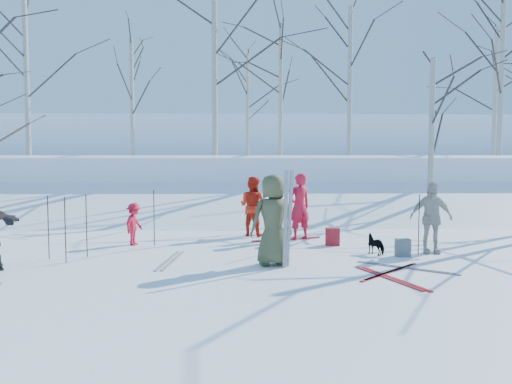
{
  "coord_description": "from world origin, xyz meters",
  "views": [
    {
      "loc": [
        -0.32,
        -10.46,
        2.15
      ],
      "look_at": [
        0.0,
        1.5,
        1.3
      ],
      "focal_mm": 35.0,
      "sensor_mm": 36.0,
      "label": 1
    }
  ],
  "objects_px": {
    "backpack_red": "(333,237)",
    "backpack_grey": "(403,248)",
    "skier_redor_behind": "(253,206)",
    "backpack_dark": "(282,237)",
    "skier_olive_center": "(273,220)",
    "skier_cream_east": "(431,218)",
    "skier_red_seated": "(134,224)",
    "dog": "(376,244)",
    "skier_red_north": "(299,207)"
  },
  "relations": [
    {
      "from": "skier_red_north",
      "to": "backpack_grey",
      "type": "xyz_separation_m",
      "value": [
        1.98,
        -2.27,
        -0.67
      ]
    },
    {
      "from": "skier_red_north",
      "to": "backpack_red",
      "type": "bearing_deg",
      "value": 102.95
    },
    {
      "from": "backpack_red",
      "to": "backpack_grey",
      "type": "height_order",
      "value": "backpack_red"
    },
    {
      "from": "skier_cream_east",
      "to": "skier_red_north",
      "type": "bearing_deg",
      "value": 146.8
    },
    {
      "from": "skier_red_north",
      "to": "backpack_red",
      "type": "xyz_separation_m",
      "value": [
        0.71,
        -0.88,
        -0.65
      ]
    },
    {
      "from": "skier_olive_center",
      "to": "skier_red_north",
      "type": "bearing_deg",
      "value": -120.42
    },
    {
      "from": "backpack_dark",
      "to": "backpack_red",
      "type": "bearing_deg",
      "value": 0.63
    },
    {
      "from": "backpack_grey",
      "to": "skier_redor_behind",
      "type": "bearing_deg",
      "value": 137.36
    },
    {
      "from": "skier_red_north",
      "to": "skier_redor_behind",
      "type": "bearing_deg",
      "value": -54.41
    },
    {
      "from": "skier_olive_center",
      "to": "backpack_grey",
      "type": "bearing_deg",
      "value": -179.11
    },
    {
      "from": "skier_red_north",
      "to": "backpack_grey",
      "type": "bearing_deg",
      "value": 105.32
    },
    {
      "from": "backpack_red",
      "to": "backpack_grey",
      "type": "bearing_deg",
      "value": -47.49
    },
    {
      "from": "backpack_dark",
      "to": "dog",
      "type": "bearing_deg",
      "value": -29.6
    },
    {
      "from": "skier_olive_center",
      "to": "backpack_dark",
      "type": "height_order",
      "value": "skier_olive_center"
    },
    {
      "from": "skier_cream_east",
      "to": "skier_olive_center",
      "type": "bearing_deg",
      "value": -160.42
    },
    {
      "from": "skier_cream_east",
      "to": "backpack_grey",
      "type": "distance_m",
      "value": 1.02
    },
    {
      "from": "backpack_red",
      "to": "backpack_dark",
      "type": "distance_m",
      "value": 1.23
    },
    {
      "from": "skier_olive_center",
      "to": "skier_cream_east",
      "type": "relative_size",
      "value": 1.13
    },
    {
      "from": "skier_olive_center",
      "to": "backpack_dark",
      "type": "bearing_deg",
      "value": -113.79
    },
    {
      "from": "skier_redor_behind",
      "to": "skier_red_north",
      "type": "bearing_deg",
      "value": -176.35
    },
    {
      "from": "skier_red_north",
      "to": "backpack_dark",
      "type": "height_order",
      "value": "skier_red_north"
    },
    {
      "from": "skier_red_seated",
      "to": "backpack_grey",
      "type": "distance_m",
      "value": 6.3
    },
    {
      "from": "backpack_red",
      "to": "skier_red_north",
      "type": "bearing_deg",
      "value": 128.7
    },
    {
      "from": "skier_redor_behind",
      "to": "skier_olive_center",
      "type": "bearing_deg",
      "value": 127.3
    },
    {
      "from": "skier_red_seated",
      "to": "backpack_dark",
      "type": "relative_size",
      "value": 2.57
    },
    {
      "from": "backpack_dark",
      "to": "skier_red_seated",
      "type": "bearing_deg",
      "value": 176.83
    },
    {
      "from": "skier_red_seated",
      "to": "skier_cream_east",
      "type": "height_order",
      "value": "skier_cream_east"
    },
    {
      "from": "backpack_grey",
      "to": "skier_red_seated",
      "type": "bearing_deg",
      "value": 165.53
    },
    {
      "from": "backpack_red",
      "to": "skier_olive_center",
      "type": "bearing_deg",
      "value": -126.13
    },
    {
      "from": "dog",
      "to": "backpack_red",
      "type": "xyz_separation_m",
      "value": [
        -0.76,
        1.14,
        -0.01
      ]
    },
    {
      "from": "backpack_grey",
      "to": "skier_olive_center",
      "type": "bearing_deg",
      "value": -164.67
    },
    {
      "from": "skier_red_north",
      "to": "skier_red_seated",
      "type": "xyz_separation_m",
      "value": [
        -4.11,
        -0.7,
        -0.35
      ]
    },
    {
      "from": "dog",
      "to": "skier_red_north",
      "type": "bearing_deg",
      "value": -87.39
    },
    {
      "from": "skier_red_seated",
      "to": "skier_cream_east",
      "type": "relative_size",
      "value": 0.64
    },
    {
      "from": "skier_red_north",
      "to": "skier_red_seated",
      "type": "height_order",
      "value": "skier_red_north"
    },
    {
      "from": "skier_cream_east",
      "to": "backpack_grey",
      "type": "relative_size",
      "value": 4.2
    },
    {
      "from": "skier_red_north",
      "to": "dog",
      "type": "xyz_separation_m",
      "value": [
        1.47,
        -2.03,
        -0.64
      ]
    },
    {
      "from": "skier_cream_east",
      "to": "dog",
      "type": "xyz_separation_m",
      "value": [
        -1.24,
        -0.12,
        -0.57
      ]
    },
    {
      "from": "skier_red_seated",
      "to": "backpack_grey",
      "type": "xyz_separation_m",
      "value": [
        6.09,
        -1.57,
        -0.32
      ]
    },
    {
      "from": "skier_olive_center",
      "to": "skier_red_north",
      "type": "xyz_separation_m",
      "value": [
        0.87,
        3.05,
        -0.05
      ]
    },
    {
      "from": "skier_redor_behind",
      "to": "backpack_dark",
      "type": "height_order",
      "value": "skier_redor_behind"
    },
    {
      "from": "skier_red_north",
      "to": "skier_redor_behind",
      "type": "distance_m",
      "value": 1.37
    },
    {
      "from": "skier_redor_behind",
      "to": "backpack_dark",
      "type": "relative_size",
      "value": 4.03
    },
    {
      "from": "skier_redor_behind",
      "to": "backpack_red",
      "type": "bearing_deg",
      "value": 173.39
    },
    {
      "from": "skier_cream_east",
      "to": "dog",
      "type": "distance_m",
      "value": 1.38
    },
    {
      "from": "skier_red_seated",
      "to": "dog",
      "type": "height_order",
      "value": "skier_red_seated"
    },
    {
      "from": "skier_olive_center",
      "to": "skier_red_seated",
      "type": "height_order",
      "value": "skier_olive_center"
    },
    {
      "from": "backpack_red",
      "to": "backpack_dark",
      "type": "bearing_deg",
      "value": -179.37
    },
    {
      "from": "backpack_dark",
      "to": "skier_cream_east",
      "type": "bearing_deg",
      "value": -17.35
    },
    {
      "from": "skier_red_seated",
      "to": "skier_cream_east",
      "type": "bearing_deg",
      "value": -84.36
    }
  ]
}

